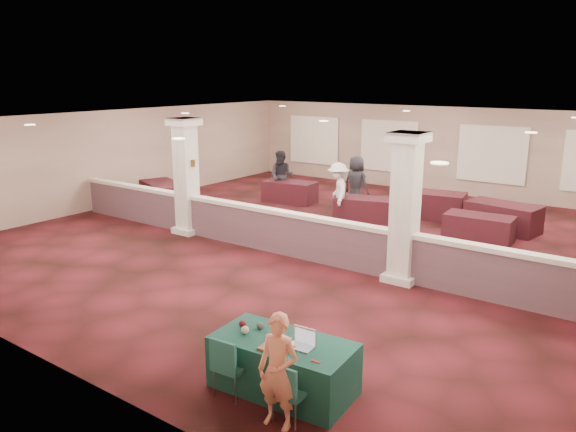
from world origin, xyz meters
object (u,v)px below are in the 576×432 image
Objects in this scene: far_table_front_right at (479,228)px; attendee_d at (356,184)px; conf_chair_main at (288,388)px; attendee_b at (338,191)px; far_table_front_center at (363,209)px; attendee_a at (282,176)px; far_table_back_right at (503,217)px; far_table_back_center at (431,205)px; conf_chair_side at (229,362)px; far_table_back_left at (290,192)px; woman at (278,371)px; far_table_front_left at (164,195)px; near_table at (283,365)px.

far_table_front_right is 4.48m from attendee_d.
attendee_b is (-4.85, 9.30, 0.39)m from conf_chair_main.
far_table_front_right is at bearing 171.38° from attendee_d.
far_table_front_center is 3.75m from attendee_a.
attendee_a is at bearing -176.18° from far_table_back_right.
conf_chair_main is at bearing -76.82° from far_table_back_center.
far_table_front_right is 0.97× the size of attendee_d.
conf_chair_main is 10.95m from far_table_back_right.
far_table_back_left is at bearing 117.52° from conf_chair_side.
conf_chair_main is 0.47× the size of far_table_front_right.
attendee_a reaches higher than far_table_back_right.
attendee_b reaches higher than conf_chair_main.
attendee_b is (-0.65, -0.42, 0.53)m from far_table_front_center.
woman reaches higher than far_table_front_left.
far_table_front_left is 1.14× the size of attendee_a.
woman is 11.76m from attendee_d.
far_table_back_right is at bearing -14.34° from attendee_a.
near_table is 12.09m from far_table_front_left.
far_table_back_left is (-6.47, 10.43, -0.16)m from conf_chair_side.
near_table is 10.96m from attendee_d.
near_table is at bearing -78.72° from far_table_back_center.
conf_chair_main is 0.93× the size of conf_chair_side.
far_table_front_left reaches higher than far_table_back_right.
woman is at bearing -71.82° from attendee_a.
conf_chair_main is 12.84m from far_table_front_left.
woman is 11.61m from far_table_back_center.
far_table_front_right is 7.29m from attendee_a.
attendee_a is (-7.33, 9.87, 0.50)m from near_table.
conf_chair_main is 12.82m from far_table_back_left.
far_table_front_left is 1.03× the size of far_table_back_right.
far_table_front_left is 4.30m from far_table_back_left.
attendee_d is at bearing 166.46° from far_table_front_right.
far_table_back_right is at bearing 82.51° from conf_chair_side.
far_table_back_center is at bearing 43.27° from far_table_front_center.
far_table_front_center is 0.94m from attendee_b.
attendee_d is (-4.95, 10.58, 0.42)m from conf_chair_main.
attendee_d is at bearing -15.51° from attendee_a.
far_table_back_right is at bearing 84.97° from near_table.
attendee_d reaches higher than far_table_front_right.
attendee_a is at bearing 168.67° from far_table_front_center.
woman is 0.84× the size of attendee_d.
far_table_back_left is 0.63m from attendee_a.
woman is 13.12m from attendee_a.
far_table_back_center is at bearing -9.91° from attendee_a.
woman is 0.77× the size of far_table_back_right.
far_table_back_center reaches higher than far_table_front_center.
attendee_b is 0.97× the size of attendee_d.
far_table_front_center is at bearing -136.73° from far_table_back_center.
far_table_back_left is (-7.41, 10.54, -0.39)m from woman.
far_table_back_right is 1.08× the size of attendee_d.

